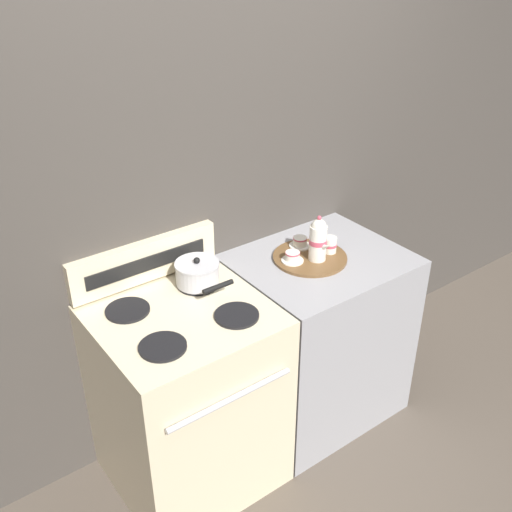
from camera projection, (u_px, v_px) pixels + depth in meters
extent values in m
plane|color=brown|center=(260.00, 432.00, 3.07)|extent=(6.00, 6.00, 0.00)
cube|color=#423D38|center=(216.00, 215.00, 2.77)|extent=(6.00, 0.05, 2.20)
cube|color=beige|center=(188.00, 398.00, 2.64)|extent=(0.70, 0.65, 0.91)
cylinder|color=silver|center=(231.00, 399.00, 2.27)|extent=(0.56, 0.02, 0.02)
cylinder|color=black|center=(128.00, 310.00, 2.43)|extent=(0.18, 0.18, 0.01)
cylinder|color=black|center=(198.00, 284.00, 2.60)|extent=(0.18, 0.18, 0.01)
cylinder|color=black|center=(163.00, 347.00, 2.22)|extent=(0.18, 0.18, 0.01)
cylinder|color=black|center=(237.00, 315.00, 2.40)|extent=(0.18, 0.18, 0.01)
cube|color=beige|center=(145.00, 261.00, 2.58)|extent=(0.69, 0.05, 0.18)
cube|color=black|center=(147.00, 264.00, 2.56)|extent=(0.56, 0.01, 0.06)
cube|color=#939399|center=(316.00, 336.00, 3.03)|extent=(0.79, 0.65, 0.91)
cylinder|color=#B7B7BC|center=(197.00, 274.00, 2.58)|extent=(0.19, 0.19, 0.09)
cylinder|color=#B7B7BC|center=(197.00, 264.00, 2.55)|extent=(0.19, 0.19, 0.01)
sphere|color=black|center=(197.00, 260.00, 2.54)|extent=(0.03, 0.03, 0.03)
cylinder|color=black|center=(218.00, 287.00, 2.45)|extent=(0.14, 0.02, 0.02)
cylinder|color=brown|center=(310.00, 257.00, 2.80)|extent=(0.35, 0.35, 0.01)
cylinder|color=white|center=(318.00, 243.00, 2.73)|extent=(0.08, 0.08, 0.17)
cylinder|color=#C6475B|center=(318.00, 241.00, 2.73)|extent=(0.08, 0.08, 0.02)
sphere|color=white|center=(319.00, 226.00, 2.69)|extent=(0.07, 0.07, 0.07)
sphere|color=#C6475B|center=(319.00, 218.00, 2.67)|extent=(0.02, 0.02, 0.02)
cone|color=white|center=(327.00, 246.00, 2.68)|extent=(0.02, 0.06, 0.05)
cylinder|color=white|center=(292.00, 260.00, 2.75)|extent=(0.10, 0.10, 0.01)
cylinder|color=white|center=(293.00, 256.00, 2.74)|extent=(0.07, 0.07, 0.04)
cylinder|color=#C6475B|center=(293.00, 253.00, 2.73)|extent=(0.07, 0.07, 0.01)
cylinder|color=white|center=(300.00, 246.00, 2.88)|extent=(0.10, 0.10, 0.01)
cylinder|color=white|center=(300.00, 241.00, 2.87)|extent=(0.07, 0.07, 0.04)
cylinder|color=#C6475B|center=(300.00, 238.00, 2.86)|extent=(0.07, 0.07, 0.01)
cylinder|color=white|center=(330.00, 245.00, 2.81)|extent=(0.06, 0.06, 0.08)
cylinder|color=#C6475B|center=(330.00, 245.00, 2.81)|extent=(0.07, 0.07, 0.01)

